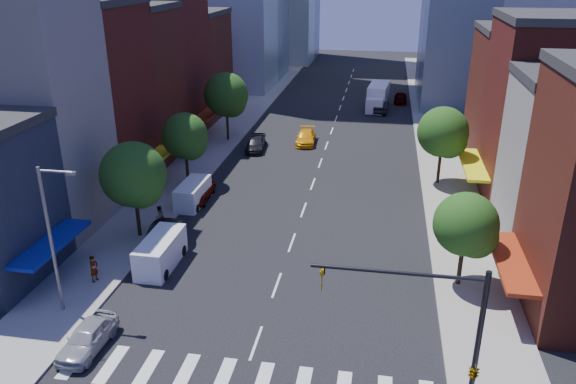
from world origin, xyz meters
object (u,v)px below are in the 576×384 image
object	(u,v)px
taxi	(306,137)
pedestrian_near	(94,269)
cargo_van_near	(160,253)
traffic_car_oncoming	(381,106)
parked_car_rear	(256,144)
parked_car_third	(197,192)
box_truck	(378,97)
parked_car_second	(162,235)
parked_car_front	(88,337)
traffic_car_far	(401,97)
pedestrian_far	(159,217)
cargo_van_far	(192,194)

from	to	relation	value
taxi	pedestrian_near	size ratio (longest dim) A/B	2.83
cargo_van_near	traffic_car_oncoming	size ratio (longest dim) A/B	0.99
parked_car_rear	cargo_van_near	distance (m)	26.04
parked_car_rear	traffic_car_oncoming	bearing A→B (deg)	50.91
parked_car_rear	parked_car_third	bearing A→B (deg)	-102.63
parked_car_rear	taxi	distance (m)	6.14
cargo_van_near	box_truck	distance (m)	49.44
parked_car_second	cargo_van_near	xyz separation A→B (m)	(1.09, -3.04, 0.27)
parked_car_second	taxi	distance (m)	27.31
parked_car_front	cargo_van_near	size ratio (longest dim) A/B	0.87
parked_car_rear	traffic_car_far	world-z (taller)	traffic_car_far
traffic_car_far	parked_car_third	bearing A→B (deg)	67.78
parked_car_third	pedestrian_near	xyz separation A→B (m)	(-2.13, -14.28, 0.35)
pedestrian_far	taxi	bearing A→B (deg)	-175.72
taxi	pedestrian_near	distance (m)	33.45
parked_car_front	pedestrian_near	distance (m)	6.93
pedestrian_near	pedestrian_far	size ratio (longest dim) A/B	1.03
parked_car_rear	pedestrian_near	size ratio (longest dim) A/B	2.61
taxi	box_truck	bearing A→B (deg)	63.96
traffic_car_oncoming	pedestrian_near	world-z (taller)	pedestrian_near
taxi	pedestrian_far	xyz separation A→B (m)	(-8.08, -23.87, 0.29)
pedestrian_near	box_truck	bearing A→B (deg)	-1.68
traffic_car_oncoming	parked_car_third	bearing A→B (deg)	68.28
box_truck	traffic_car_far	bearing A→B (deg)	57.49
cargo_van_far	box_truck	bearing A→B (deg)	69.53
taxi	pedestrian_near	xyz separation A→B (m)	(-9.21, -32.16, 0.31)
traffic_car_oncoming	pedestrian_near	size ratio (longest dim) A/B	2.80
traffic_car_far	pedestrian_far	xyz separation A→B (m)	(-19.00, -46.20, 0.25)
taxi	traffic_car_oncoming	distance (m)	17.95
cargo_van_near	cargo_van_far	xyz separation A→B (m)	(-1.27, 10.50, -0.07)
traffic_car_oncoming	box_truck	xyz separation A→B (m)	(-0.55, 2.14, 0.75)
taxi	pedestrian_far	size ratio (longest dim) A/B	2.91
parked_car_third	taxi	distance (m)	19.23
cargo_van_far	box_truck	xyz separation A→B (m)	(14.72, 37.08, 0.60)
box_truck	taxi	bearing A→B (deg)	-107.53
parked_car_third	traffic_car_oncoming	distance (m)	37.14
cargo_van_near	taxi	bearing A→B (deg)	79.12
taxi	box_truck	world-z (taller)	box_truck
parked_car_rear	cargo_van_near	xyz separation A→B (m)	(-0.73, -26.02, 0.37)
pedestrian_far	parked_car_rear	bearing A→B (deg)	-165.38
parked_car_rear	pedestrian_near	world-z (taller)	pedestrian_near
cargo_van_far	pedestrian_far	world-z (taller)	cargo_van_far
traffic_car_far	box_truck	bearing A→B (deg)	54.04
parked_car_second	cargo_van_far	world-z (taller)	cargo_van_far
cargo_van_far	pedestrian_near	size ratio (longest dim) A/B	2.61
parked_car_third	cargo_van_far	xyz separation A→B (m)	(-0.00, -1.08, 0.28)
parked_car_third	parked_car_rear	size ratio (longest dim) A/B	1.07
parked_car_second	traffic_car_far	size ratio (longest dim) A/B	1.04
parked_car_front	box_truck	xyz separation A→B (m)	(13.97, 56.57, 0.84)
parked_car_front	cargo_van_far	xyz separation A→B (m)	(-0.75, 19.49, 0.24)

